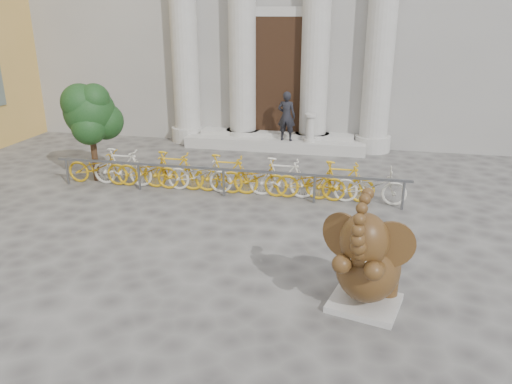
% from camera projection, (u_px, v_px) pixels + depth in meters
% --- Properties ---
extents(ground, '(80.00, 80.00, 0.00)m').
position_uv_depth(ground, '(174.00, 292.00, 8.19)').
color(ground, '#474442').
rests_on(ground, ground).
extents(entrance_steps, '(6.00, 1.20, 0.36)m').
position_uv_depth(entrance_steps, '(275.00, 143.00, 16.77)').
color(entrance_steps, '#A8A59E').
rests_on(entrance_steps, ground).
extents(elephant_statue, '(1.34, 1.62, 2.06)m').
position_uv_depth(elephant_statue, '(367.00, 264.00, 7.51)').
color(elephant_statue, '#A8A59E').
rests_on(elephant_statue, ground).
extents(bike_rack, '(8.99, 0.53, 1.00)m').
position_uv_depth(bike_rack, '(226.00, 174.00, 12.51)').
color(bike_rack, slate).
rests_on(bike_rack, ground).
extents(tree, '(1.51, 1.38, 2.63)m').
position_uv_depth(tree, '(90.00, 114.00, 13.02)').
color(tree, '#332114').
rests_on(tree, ground).
extents(pedestrian, '(0.61, 0.42, 1.60)m').
position_uv_depth(pedestrian, '(286.00, 116.00, 16.12)').
color(pedestrian, black).
rests_on(pedestrian, entrance_steps).
extents(balustrade_post, '(0.38, 0.38, 0.92)m').
position_uv_depth(balustrade_post, '(310.00, 129.00, 16.05)').
color(balustrade_post, '#A8A59E').
rests_on(balustrade_post, entrance_steps).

